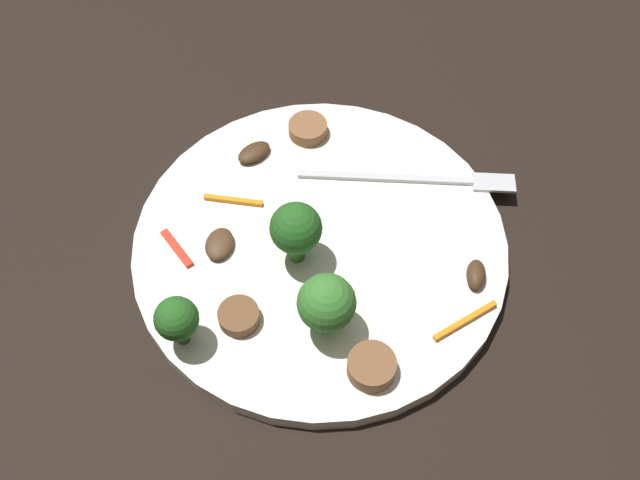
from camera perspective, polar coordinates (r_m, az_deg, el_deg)
The scene contains 15 objects.
ground_plane at distance 0.56m, azimuth 0.00°, elevation -0.83°, with size 1.40×1.40×0.00m, color black.
plate at distance 0.56m, azimuth 0.00°, elevation -0.42°, with size 0.29×0.29×0.01m, color white.
fork at distance 0.59m, azimuth 8.37°, elevation 4.87°, with size 0.18×0.04×0.00m.
broccoli_floret_0 at distance 0.49m, azimuth -11.54°, elevation -6.34°, with size 0.03×0.03×0.05m.
broccoli_floret_1 at distance 0.51m, azimuth -1.96°, elevation 0.88°, with size 0.04×0.04×0.06m.
broccoli_floret_2 at distance 0.48m, azimuth 0.53°, elevation -5.17°, with size 0.04×0.04×0.06m.
sausage_slice_0 at distance 0.62m, azimuth -0.99°, elevation 9.01°, with size 0.03×0.03×0.01m, color brown.
sausage_slice_1 at distance 0.49m, azimuth 4.20°, elevation -10.20°, with size 0.03×0.03×0.01m, color brown.
sausage_slice_2 at distance 0.51m, azimuth -6.60°, elevation -6.17°, with size 0.03×0.03×0.01m, color brown.
mushroom_0 at distance 0.54m, azimuth 12.54°, elevation -2.74°, with size 0.03×0.01×0.01m, color #422B19.
mushroom_1 at distance 0.60m, azimuth -5.38°, elevation 7.09°, with size 0.03×0.02×0.01m, color #422B19.
mushroom_2 at distance 0.55m, azimuth -8.16°, elevation -0.31°, with size 0.03×0.02×0.01m, color #4C331E.
pepper_strip_0 at distance 0.56m, azimuth -11.54°, elevation -0.65°, with size 0.04×0.01×0.00m, color red.
pepper_strip_1 at distance 0.52m, azimuth 11.68°, elevation -6.43°, with size 0.06×0.00×0.00m, color orange.
pepper_strip_2 at distance 0.57m, azimuth -7.05°, elevation 3.21°, with size 0.05×0.00×0.00m, color orange.
Camera 1 is at (0.07, -0.29, 0.48)m, focal length 39.46 mm.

